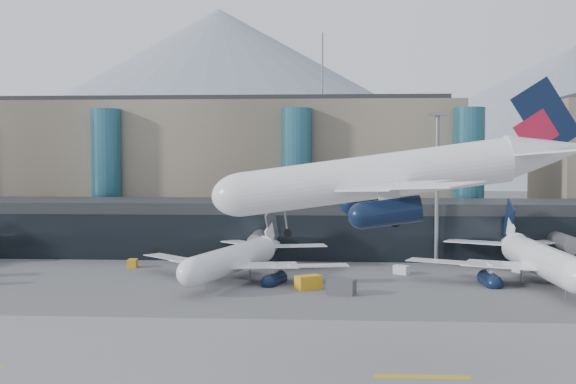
% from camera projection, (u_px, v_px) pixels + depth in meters
% --- Properties ---
extents(ground, '(900.00, 900.00, 0.00)m').
position_uv_depth(ground, '(214.00, 330.00, 76.12)').
color(ground, '#515154').
rests_on(ground, ground).
extents(runway_strip, '(400.00, 40.00, 0.04)m').
position_uv_depth(runway_strip, '(184.00, 372.00, 61.17)').
color(runway_strip, slate).
rests_on(runway_strip, ground).
extents(runway_markings, '(128.00, 1.00, 0.02)m').
position_uv_depth(runway_markings, '(184.00, 372.00, 61.17)').
color(runway_markings, gold).
rests_on(runway_markings, ground).
extents(concourse, '(170.00, 27.00, 10.00)m').
position_uv_depth(concourse, '(265.00, 228.00, 133.40)').
color(concourse, black).
rests_on(concourse, ground).
extents(terminal_main, '(130.00, 30.00, 31.00)m').
position_uv_depth(terminal_main, '(171.00, 168.00, 166.59)').
color(terminal_main, gray).
rests_on(terminal_main, ground).
extents(teal_towers, '(116.40, 19.40, 46.00)m').
position_uv_depth(teal_towers, '(201.00, 176.00, 150.09)').
color(teal_towers, '#275E6E').
rests_on(teal_towers, ground).
extents(mountain_ridge, '(910.00, 400.00, 110.00)m').
position_uv_depth(mountain_ridge, '(339.00, 111.00, 451.45)').
color(mountain_ridge, gray).
rests_on(mountain_ridge, ground).
extents(lightmast_mid, '(3.00, 1.20, 25.60)m').
position_uv_depth(lightmast_mid, '(437.00, 179.00, 121.32)').
color(lightmast_mid, slate).
rests_on(lightmast_mid, ground).
extents(hero_jet, '(32.01, 32.84, 10.58)m').
position_uv_depth(hero_jet, '(412.00, 162.00, 60.30)').
color(hero_jet, white).
rests_on(hero_jet, ground).
extents(jet_parked_mid, '(33.71, 35.31, 11.33)m').
position_uv_depth(jet_parked_mid, '(242.00, 249.00, 108.23)').
color(jet_parked_mid, white).
rests_on(jet_parked_mid, ground).
extents(jet_parked_right, '(39.28, 38.14, 12.65)m').
position_uv_depth(jet_parked_right, '(534.00, 248.00, 105.72)').
color(jet_parked_right, white).
rests_on(jet_parked_right, ground).
extents(veh_b, '(1.67, 2.46, 1.34)m').
position_uv_depth(veh_b, '(133.00, 263.00, 118.09)').
color(veh_b, gold).
rests_on(veh_b, ground).
extents(veh_c, '(4.07, 2.97, 2.03)m').
position_uv_depth(veh_c, '(341.00, 287.00, 95.25)').
color(veh_c, '#45454A').
rests_on(veh_c, ground).
extents(veh_d, '(3.61, 3.22, 1.83)m').
position_uv_depth(veh_d, '(523.00, 266.00, 113.72)').
color(veh_d, silver).
rests_on(veh_d, ground).
extents(veh_g, '(2.69, 2.46, 1.36)m').
position_uv_depth(veh_g, '(402.00, 270.00, 111.42)').
color(veh_g, silver).
rests_on(veh_g, ground).
extents(veh_h, '(3.90, 3.39, 1.91)m').
position_uv_depth(veh_h, '(308.00, 282.00, 98.80)').
color(veh_h, gold).
rests_on(veh_h, ground).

